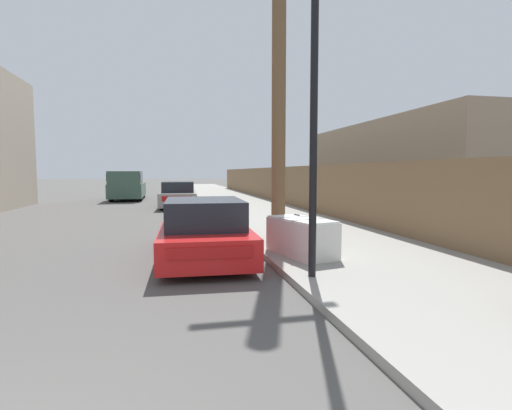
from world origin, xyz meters
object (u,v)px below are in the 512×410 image
object	(u,v)px
discarded_fridge	(301,237)
pickup_truck	(127,186)
street_lamp	(314,86)
parked_sports_car_red	(204,231)
car_parked_mid	(178,195)
utility_pole	(279,63)

from	to	relation	value
discarded_fridge	pickup_truck	size ratio (longest dim) A/B	0.30
street_lamp	parked_sports_car_red	bearing A→B (deg)	122.79
pickup_truck	street_lamp	size ratio (longest dim) A/B	1.12
car_parked_mid	utility_pole	world-z (taller)	utility_pole
car_parked_mid	utility_pole	bearing A→B (deg)	-75.11
utility_pole	car_parked_mid	bearing A→B (deg)	102.40
utility_pole	discarded_fridge	bearing A→B (deg)	-94.32
parked_sports_car_red	pickup_truck	size ratio (longest dim) A/B	0.77
parked_sports_car_red	pickup_truck	distance (m)	18.78
discarded_fridge	pickup_truck	xyz separation A→B (m)	(-5.26, 19.23, 0.43)
car_parked_mid	street_lamp	xyz separation A→B (m)	(1.80, -14.65, 2.48)
discarded_fridge	street_lamp	world-z (taller)	street_lamp
parked_sports_car_red	pickup_truck	bearing A→B (deg)	102.21
discarded_fridge	pickup_truck	distance (m)	19.94
car_parked_mid	utility_pole	distance (m)	11.57
street_lamp	pickup_truck	bearing A→B (deg)	103.23
pickup_truck	discarded_fridge	bearing A→B (deg)	104.51
pickup_truck	utility_pole	world-z (taller)	utility_pole
car_parked_mid	pickup_truck	xyz separation A→B (m)	(-3.10, 6.18, 0.30)
discarded_fridge	parked_sports_car_red	size ratio (longest dim) A/B	0.39
discarded_fridge	car_parked_mid	xyz separation A→B (m)	(-2.15, 13.05, 0.13)
discarded_fridge	parked_sports_car_red	bearing A→B (deg)	143.75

